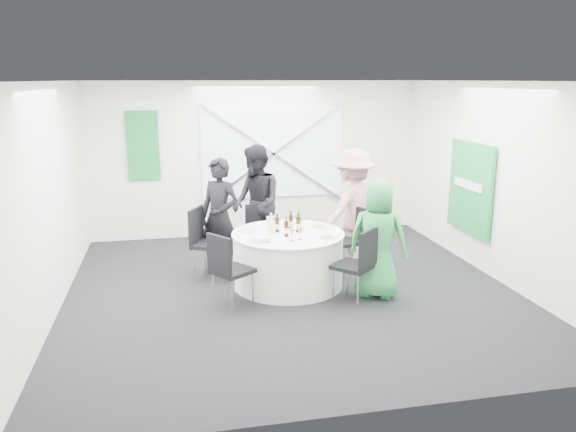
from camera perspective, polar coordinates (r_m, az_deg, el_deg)
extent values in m
plane|color=black|center=(7.79, 0.30, -7.50)|extent=(6.00, 6.00, 0.00)
plane|color=silver|center=(7.26, 0.33, 13.55)|extent=(6.00, 6.00, 0.00)
plane|color=white|center=(10.32, -3.21, 5.78)|extent=(6.00, 0.00, 6.00)
plane|color=white|center=(4.60, 8.23, -4.43)|extent=(6.00, 0.00, 6.00)
plane|color=white|center=(7.39, -23.07, 1.52)|extent=(0.00, 6.00, 6.00)
plane|color=white|center=(8.54, 20.43, 3.28)|extent=(0.00, 6.00, 6.00)
cube|color=silver|center=(10.31, -1.53, 6.36)|extent=(2.60, 0.03, 1.60)
cube|color=silver|center=(10.27, -1.49, 6.33)|extent=(2.63, 0.05, 1.84)
cube|color=silver|center=(10.27, -1.49, 6.33)|extent=(2.63, 0.05, 1.84)
cube|color=#146829|center=(10.12, -14.53, 6.93)|extent=(0.55, 0.04, 1.20)
cube|color=#198B3D|center=(9.05, 18.01, 2.73)|extent=(0.05, 1.20, 1.40)
cylinder|color=white|center=(7.85, 0.00, -4.47)|extent=(1.52, 1.52, 0.74)
cylinder|color=white|center=(7.74, 0.00, -1.80)|extent=(1.56, 1.56, 0.02)
cube|color=black|center=(8.71, -2.61, -2.07)|extent=(0.50, 0.50, 0.05)
cube|color=black|center=(8.83, -3.10, -0.17)|extent=(0.40, 0.12, 0.45)
cylinder|color=silver|center=(8.99, -1.97, -3.13)|extent=(0.02, 0.02, 0.43)
cylinder|color=silver|center=(8.87, -4.03, -3.38)|extent=(0.02, 0.02, 0.43)
cylinder|color=silver|center=(8.68, -1.13, -3.73)|extent=(0.02, 0.02, 0.43)
cylinder|color=silver|center=(8.57, -3.26, -4.00)|extent=(0.02, 0.02, 0.43)
cube|color=black|center=(8.18, -7.83, -2.89)|extent=(0.63, 0.63, 0.06)
cube|color=black|center=(8.19, -9.33, -0.90)|extent=(0.24, 0.42, 0.50)
cylinder|color=silver|center=(8.49, -8.46, -4.13)|extent=(0.02, 0.02, 0.48)
cylinder|color=silver|center=(8.16, -9.51, -4.91)|extent=(0.02, 0.02, 0.48)
cylinder|color=silver|center=(8.35, -6.07, -4.36)|extent=(0.02, 0.02, 0.48)
cylinder|color=silver|center=(8.02, -7.04, -5.17)|extent=(0.02, 0.02, 0.48)
cube|color=black|center=(8.37, 5.80, -2.58)|extent=(0.58, 0.58, 0.05)
cube|color=black|center=(8.43, 6.99, -0.61)|extent=(0.19, 0.42, 0.48)
cylinder|color=silver|center=(8.42, 7.50, -4.32)|extent=(0.02, 0.02, 0.46)
cylinder|color=silver|center=(8.69, 5.97, -3.71)|extent=(0.02, 0.02, 0.46)
cylinder|color=silver|center=(8.20, 5.53, -4.76)|extent=(0.02, 0.02, 0.46)
cylinder|color=silver|center=(8.48, 4.03, -4.11)|extent=(0.02, 0.02, 0.46)
cube|color=black|center=(7.29, 6.60, -5.08)|extent=(0.64, 0.64, 0.05)
cube|color=black|center=(7.11, 8.17, -3.35)|extent=(0.35, 0.32, 0.48)
cylinder|color=silver|center=(7.14, 7.10, -7.66)|extent=(0.02, 0.02, 0.46)
cylinder|color=silver|center=(7.44, 8.48, -6.80)|extent=(0.02, 0.02, 0.46)
cylinder|color=silver|center=(7.31, 4.58, -7.08)|extent=(0.02, 0.02, 0.46)
cylinder|color=silver|center=(7.61, 6.03, -6.27)|extent=(0.02, 0.02, 0.46)
cube|color=black|center=(7.13, -5.66, -5.56)|extent=(0.62, 0.62, 0.05)
cube|color=black|center=(6.91, -7.01, -3.91)|extent=(0.28, 0.37, 0.48)
cylinder|color=silver|center=(7.23, -7.64, -7.43)|extent=(0.02, 0.02, 0.45)
cylinder|color=silver|center=(6.98, -5.72, -8.18)|extent=(0.02, 0.02, 0.45)
cylinder|color=silver|center=(7.45, -5.51, -6.72)|extent=(0.02, 0.02, 0.45)
cylinder|color=silver|center=(7.20, -3.57, -7.41)|extent=(0.02, 0.02, 0.45)
imported|color=black|center=(8.26, -6.95, -0.08)|extent=(0.75, 0.72, 1.73)
imported|color=black|center=(8.85, -3.25, 1.29)|extent=(0.66, 0.97, 1.84)
imported|color=#C07C87|center=(8.59, 6.56, 0.76)|extent=(1.29, 1.05, 1.82)
imported|color=#289248|center=(7.43, 9.14, -2.31)|extent=(0.92, 0.83, 1.58)
cylinder|color=silver|center=(8.26, -0.18, -0.67)|extent=(0.28, 0.28, 0.01)
cylinder|color=silver|center=(7.86, -4.13, -1.47)|extent=(0.26, 0.26, 0.01)
cylinder|color=silver|center=(8.02, 3.13, -1.14)|extent=(0.26, 0.26, 0.01)
cylinder|color=#8DAE5E|center=(8.02, 3.13, -1.00)|extent=(0.17, 0.17, 0.02)
cylinder|color=silver|center=(7.53, 3.91, -2.15)|extent=(0.26, 0.26, 0.01)
cylinder|color=#8DAE5E|center=(7.52, 3.91, -2.00)|extent=(0.17, 0.17, 0.02)
cylinder|color=silver|center=(7.35, -3.21, -2.53)|extent=(0.29, 0.29, 0.01)
cube|color=white|center=(7.31, -2.56, -2.33)|extent=(0.21, 0.15, 0.05)
cylinder|color=#341B09|center=(7.75, -1.11, -0.93)|extent=(0.06, 0.06, 0.20)
cylinder|color=#341B09|center=(7.72, -1.11, 0.01)|extent=(0.02, 0.02, 0.06)
cylinder|color=#DFD076|center=(7.76, -1.11, -1.07)|extent=(0.06, 0.06, 0.07)
cylinder|color=#341B09|center=(7.89, 0.28, -0.64)|extent=(0.06, 0.06, 0.21)
cylinder|color=#341B09|center=(7.86, 0.28, 0.31)|extent=(0.02, 0.02, 0.06)
cylinder|color=#DFD076|center=(7.90, 0.28, -0.79)|extent=(0.06, 0.06, 0.07)
cylinder|color=#341B09|center=(7.75, 1.03, -0.89)|extent=(0.06, 0.06, 0.21)
cylinder|color=#341B09|center=(7.72, 1.04, 0.08)|extent=(0.02, 0.02, 0.06)
cylinder|color=#DFD076|center=(7.76, 1.03, -1.05)|extent=(0.06, 0.06, 0.07)
cylinder|color=#341B09|center=(7.53, -0.17, -1.33)|extent=(0.06, 0.06, 0.21)
cylinder|color=#341B09|center=(7.50, -0.17, -0.32)|extent=(0.02, 0.02, 0.06)
cylinder|color=#DFD076|center=(7.54, -0.17, -1.48)|extent=(0.06, 0.06, 0.07)
cylinder|color=#3C9D52|center=(7.82, 1.19, -0.55)|extent=(0.08, 0.08, 0.27)
cylinder|color=#3C9D52|center=(7.78, 1.20, 0.62)|extent=(0.03, 0.03, 0.06)
cylinder|color=#DFD076|center=(7.82, 1.19, -0.74)|extent=(0.08, 0.08, 0.09)
cylinder|color=silver|center=(7.66, -1.73, -0.99)|extent=(0.08, 0.08, 0.23)
cylinder|color=silver|center=(7.63, -1.74, 0.08)|extent=(0.03, 0.03, 0.06)
cylinder|color=#DFD076|center=(7.67, -1.73, -1.15)|extent=(0.08, 0.08, 0.08)
cylinder|color=white|center=(7.35, 0.42, -2.55)|extent=(0.06, 0.06, 0.00)
cylinder|color=white|center=(7.34, 0.42, -2.16)|extent=(0.01, 0.01, 0.10)
cone|color=white|center=(7.32, 0.42, -1.59)|extent=(0.07, 0.07, 0.08)
cylinder|color=white|center=(7.98, -1.99, -1.24)|extent=(0.06, 0.06, 0.00)
cylinder|color=white|center=(7.97, -1.99, -0.88)|extent=(0.01, 0.01, 0.10)
cone|color=white|center=(7.95, -2.00, -0.35)|extent=(0.07, 0.07, 0.08)
cylinder|color=white|center=(8.04, -1.43, -1.12)|extent=(0.06, 0.06, 0.00)
cylinder|color=white|center=(8.03, -1.43, -0.77)|extent=(0.01, 0.01, 0.10)
cone|color=white|center=(8.01, -1.44, -0.24)|extent=(0.07, 0.07, 0.08)
cylinder|color=white|center=(7.43, 1.21, -2.38)|extent=(0.06, 0.06, 0.00)
cylinder|color=white|center=(7.42, 1.21, -1.99)|extent=(0.01, 0.01, 0.10)
cone|color=white|center=(7.40, 1.22, -1.42)|extent=(0.07, 0.07, 0.08)
cube|color=silver|center=(7.43, -3.61, -2.39)|extent=(0.11, 0.12, 0.01)
cube|color=silver|center=(7.23, -1.70, -2.83)|extent=(0.11, 0.13, 0.01)
cube|color=silver|center=(8.29, 0.73, -0.66)|extent=(0.15, 0.03, 0.01)
cube|color=silver|center=(8.25, -1.65, -0.73)|extent=(0.15, 0.03, 0.01)
cube|color=silver|center=(8.00, 3.71, -1.22)|extent=(0.09, 0.14, 0.01)
cube|color=silver|center=(8.22, 2.09, -0.79)|extent=(0.09, 0.14, 0.01)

